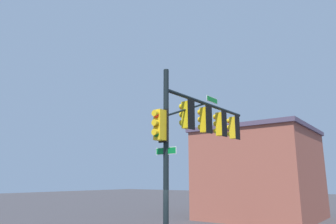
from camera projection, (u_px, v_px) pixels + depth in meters
signal_pole_assembly at (197, 129)px, 12.91m from camera, size 6.81×0.94×6.96m
brick_building at (260, 173)px, 23.39m from camera, size 8.44×7.94×6.61m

